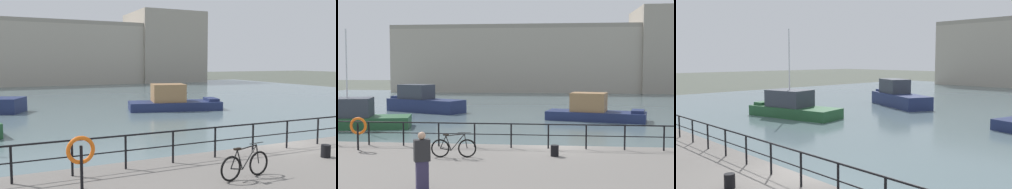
# 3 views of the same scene
# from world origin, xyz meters

# --- Properties ---
(moored_blue_motorboat) EXTENTS (8.40, 5.71, 2.67)m
(moored_blue_motorboat) POSITION_xyz_m (-13.02, 22.45, 0.99)
(moored_blue_motorboat) COLOR navy
(moored_blue_motorboat) RESTS_ON water_basin
(moored_green_narrowboat) EXTENTS (8.22, 4.44, 7.16)m
(moored_green_narrowboat) POSITION_xyz_m (-14.72, 10.52, 0.85)
(moored_green_narrowboat) COLOR #23512D
(moored_green_narrowboat) RESTS_ON water_basin
(quay_railing) EXTENTS (24.29, 0.07, 1.08)m
(quay_railing) POSITION_xyz_m (0.39, -0.75, 1.66)
(quay_railing) COLOR black
(quay_railing) RESTS_ON quay_promenade
(mooring_bollard) EXTENTS (0.32, 0.32, 0.44)m
(mooring_bollard) POSITION_xyz_m (-0.15, -2.35, 1.14)
(mooring_bollard) COLOR black
(mooring_bollard) RESTS_ON quay_promenade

